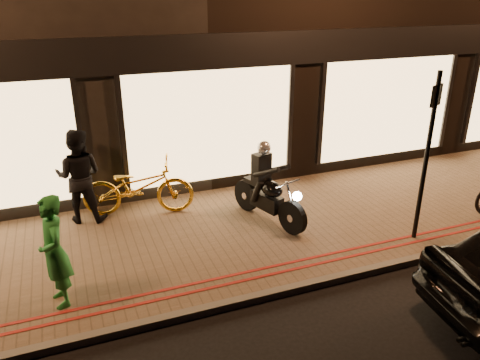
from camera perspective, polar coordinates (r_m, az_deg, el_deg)
name	(u,v)px	position (r m, az deg, el deg)	size (l,w,h in m)	color
ground	(293,294)	(7.38, 6.50, -13.70)	(90.00, 90.00, 0.00)	black
sidewalk	(245,232)	(8.88, 0.58, -6.35)	(50.00, 4.00, 0.12)	brown
kerb_stone	(292,289)	(7.38, 6.34, -13.11)	(50.00, 0.14, 0.12)	#59544C
red_kerb_lines	(278,269)	(7.71, 4.64, -10.75)	(50.00, 0.26, 0.01)	maroon
motorcycle	(267,191)	(8.94, 3.35, -1.36)	(0.81, 1.88, 1.59)	black
sign_post	(428,150)	(8.52, 21.91, 3.44)	(0.33, 0.17, 3.00)	black
bicycle_gold	(138,187)	(9.44, -12.31, -0.84)	(0.76, 2.17, 1.14)	gold
person_green	(54,252)	(7.02, -21.69, -8.15)	(0.61, 0.40, 1.66)	#1F762E
person_dark	(79,176)	(9.34, -19.02, 0.46)	(0.89, 0.69, 1.83)	black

